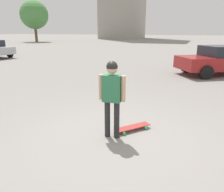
# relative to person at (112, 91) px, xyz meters

# --- Properties ---
(ground_plane) EXTENTS (220.00, 220.00, 0.00)m
(ground_plane) POSITION_rel_person_xyz_m (0.00, 0.00, -0.98)
(ground_plane) COLOR gray
(person) EXTENTS (0.23, 0.54, 1.57)m
(person) POSITION_rel_person_xyz_m (0.00, 0.00, 0.00)
(person) COLOR #262628
(person) RESTS_ON ground_plane
(skateboard) EXTENTS (0.78, 0.69, 0.09)m
(skateboard) POSITION_rel_person_xyz_m (0.45, -0.31, -0.91)
(skateboard) COLOR #A5332D
(skateboard) RESTS_ON ground_plane
(car_parked_near) EXTENTS (3.65, 4.30, 1.41)m
(car_parked_near) POSITION_rel_person_xyz_m (8.19, -2.39, -0.25)
(car_parked_near) COLOR maroon
(car_parked_near) RESTS_ON ground_plane
(tree_distant) EXTENTS (5.24, 5.24, 7.61)m
(tree_distant) POSITION_rel_person_xyz_m (31.35, 28.82, 3.99)
(tree_distant) COLOR brown
(tree_distant) RESTS_ON ground_plane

